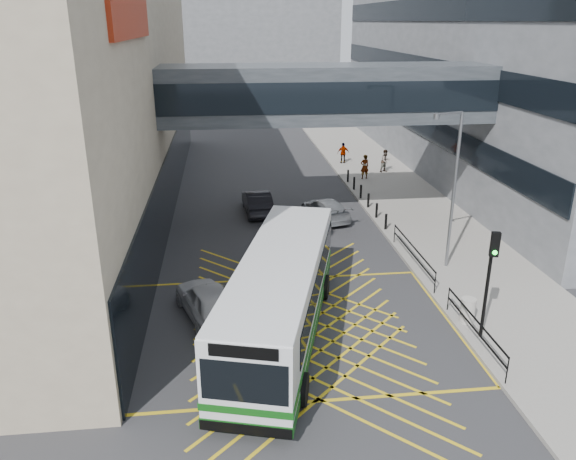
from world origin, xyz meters
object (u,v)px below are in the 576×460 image
object	(u,v)px
car_silver	(326,208)
pedestrian_b	(385,161)
traffic_light	(490,270)
pedestrian_c	(343,153)
pedestrian_a	(365,167)
street_lamp	(452,182)
bus	(281,293)
car_white	(209,301)
litter_bin	(468,310)
car_dark	(257,202)

from	to	relation	value
car_silver	pedestrian_b	distance (m)	11.81
traffic_light	pedestrian_c	world-z (taller)	traffic_light
car_silver	pedestrian_a	xyz separation A→B (m)	(4.39, 8.16, 0.41)
pedestrian_b	street_lamp	bearing A→B (deg)	-124.03
bus	car_white	bearing A→B (deg)	164.95
car_silver	traffic_light	size ratio (longest dim) A/B	0.99
litter_bin	pedestrian_b	size ratio (longest dim) A/B	0.57
bus	pedestrian_c	xyz separation A→B (m)	(7.84, 26.13, -0.77)
car_silver	street_lamp	distance (m)	9.76
pedestrian_b	pedestrian_c	xyz separation A→B (m)	(-2.65, 3.24, -0.03)
car_dark	pedestrian_c	distance (m)	13.94
street_lamp	pedestrian_c	distance (m)	21.32
car_dark	pedestrian_a	size ratio (longest dim) A/B	2.53
traffic_light	pedestrian_c	bearing A→B (deg)	99.67
traffic_light	pedestrian_c	xyz separation A→B (m)	(0.51, 27.47, -1.93)
car_white	car_silver	xyz separation A→B (m)	(6.77, 11.38, -0.12)
traffic_light	pedestrian_b	distance (m)	24.51
pedestrian_a	pedestrian_c	world-z (taller)	pedestrian_a
car_silver	street_lamp	xyz separation A→B (m)	(4.33, -7.93, 3.71)
car_dark	litter_bin	xyz separation A→B (m)	(7.28, -14.72, -0.06)
car_white	pedestrian_a	distance (m)	22.50
car_dark	traffic_light	bearing A→B (deg)	110.47
car_dark	car_silver	world-z (taller)	car_dark
car_dark	car_silver	size ratio (longest dim) A/B	1.09
bus	traffic_light	bearing A→B (deg)	5.18
car_silver	pedestrian_a	bearing A→B (deg)	-134.63
car_white	litter_bin	xyz separation A→B (m)	(10.03, -1.74, -0.12)
car_dark	pedestrian_a	world-z (taller)	pedestrian_a
bus	car_silver	size ratio (longest dim) A/B	2.88
car_white	pedestrian_b	bearing A→B (deg)	-141.10
car_dark	pedestrian_c	xyz separation A→B (m)	(7.83, 11.53, 0.28)
car_dark	pedestrian_b	xyz separation A→B (m)	(10.48, 8.28, 0.31)
car_dark	pedestrian_c	world-z (taller)	pedestrian_c
street_lamp	pedestrian_a	size ratio (longest dim) A/B	4.08
car_white	litter_bin	bearing A→B (deg)	150.96
litter_bin	pedestrian_b	bearing A→B (deg)	82.08
bus	street_lamp	bearing A→B (deg)	46.86
car_dark	car_silver	distance (m)	4.32
traffic_light	pedestrian_a	distance (m)	22.61
car_dark	pedestrian_c	size ratio (longest dim) A/B	2.72
street_lamp	pedestrian_a	xyz separation A→B (m)	(0.06, 16.08, -3.30)
car_silver	pedestrian_c	xyz separation A→B (m)	(3.82, 13.12, 0.35)
pedestrian_c	car_dark	bearing A→B (deg)	56.99
bus	pedestrian_c	distance (m)	27.29
pedestrian_b	litter_bin	bearing A→B (deg)	-125.10
car_white	litter_bin	size ratio (longest dim) A/B	4.88
bus	traffic_light	world-z (taller)	traffic_light
bus	pedestrian_a	world-z (taller)	bus
pedestrian_b	car_dark	bearing A→B (deg)	-168.85
street_lamp	litter_bin	world-z (taller)	street_lamp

